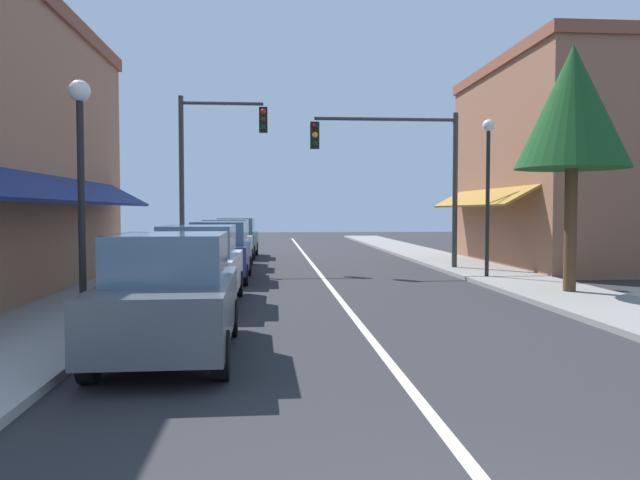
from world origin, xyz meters
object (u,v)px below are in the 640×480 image
parked_car_nearest_left (171,296)px  tree_right_near (573,108)px  parked_car_distant_left (237,238)px  parked_car_third_left (220,251)px  parked_car_far_left (227,244)px  parked_car_second_left (199,266)px  traffic_signal_left_corner (209,156)px  street_lamp_right_mid (488,172)px  traffic_signal_mast_arm (404,162)px  street_lamp_left_near (81,161)px

parked_car_nearest_left → tree_right_near: (8.74, 5.68, 3.70)m
parked_car_nearest_left → parked_car_distant_left: (-0.09, 19.08, 0.00)m
parked_car_third_left → parked_car_far_left: size_ratio=0.99×
tree_right_near → parked_car_distant_left: bearing=123.4°
parked_car_second_left → traffic_signal_left_corner: 9.34m
street_lamp_right_mid → parked_car_second_left: bearing=-151.6°
parked_car_far_left → street_lamp_right_mid: (8.11, -4.66, 2.37)m
parked_car_second_left → parked_car_third_left: bearing=89.6°
parked_car_nearest_left → street_lamp_right_mid: bearing=48.5°
traffic_signal_mast_arm → parked_car_third_left: bearing=-157.6°
parked_car_second_left → parked_car_far_left: same height
parked_car_far_left → traffic_signal_left_corner: (-0.60, -0.28, 3.18)m
parked_car_third_left → traffic_signal_mast_arm: 7.24m
parked_car_nearest_left → parked_car_far_left: size_ratio=1.00×
parked_car_nearest_left → parked_car_second_left: size_ratio=1.00×
street_lamp_left_near → street_lamp_right_mid: street_lamp_right_mid is taller
parked_car_distant_left → street_lamp_right_mid: (8.02, -9.81, 2.37)m
parked_car_third_left → parked_car_second_left: bearing=-90.6°
parked_car_third_left → street_lamp_right_mid: (8.03, -0.48, 2.37)m
parked_car_third_left → tree_right_near: (8.84, -4.06, 3.70)m
parked_car_second_left → traffic_signal_left_corner: bearing=94.4°
parked_car_distant_left → street_lamp_right_mid: 12.89m
street_lamp_left_near → parked_car_distant_left: bearing=84.4°
parked_car_far_left → traffic_signal_mast_arm: traffic_signal_mast_arm is taller
parked_car_third_left → tree_right_near: tree_right_near is taller
parked_car_nearest_left → parked_car_second_left: same height
parked_car_distant_left → traffic_signal_mast_arm: bearing=-46.6°
parked_car_nearest_left → tree_right_near: tree_right_near is taller
parked_car_far_left → parked_car_distant_left: bearing=90.1°
parked_car_second_left → parked_car_far_left: size_ratio=1.00×
traffic_signal_mast_arm → tree_right_near: size_ratio=0.90×
street_lamp_right_mid → tree_right_near: 3.91m
street_lamp_left_near → tree_right_near: tree_right_near is taller
traffic_signal_mast_arm → street_lamp_right_mid: 3.59m
parked_car_second_left → parked_car_far_left: (-0.02, 9.04, 0.00)m
parked_car_far_left → traffic_signal_left_corner: traffic_signal_left_corner is taller
parked_car_far_left → street_lamp_left_near: size_ratio=0.96×
parked_car_third_left → parked_car_distant_left: (0.00, 9.33, 0.00)m
traffic_signal_left_corner → parked_car_far_left: bearing=24.8°
parked_car_second_left → tree_right_near: tree_right_near is taller
parked_car_third_left → parked_car_distant_left: bearing=90.1°
street_lamp_right_mid → tree_right_near: (0.81, -3.59, 1.33)m
parked_car_third_left → street_lamp_left_near: bearing=-102.0°
traffic_signal_mast_arm → street_lamp_right_mid: (1.89, -3.01, -0.52)m
parked_car_far_left → traffic_signal_mast_arm: 7.05m
parked_car_third_left → traffic_signal_mast_arm: bearing=22.6°
parked_car_second_left → traffic_signal_mast_arm: (6.20, 7.39, 2.89)m
parked_car_second_left → traffic_signal_left_corner: traffic_signal_left_corner is taller
parked_car_nearest_left → parked_car_third_left: bearing=89.6°
parked_car_far_left → tree_right_near: size_ratio=0.68×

